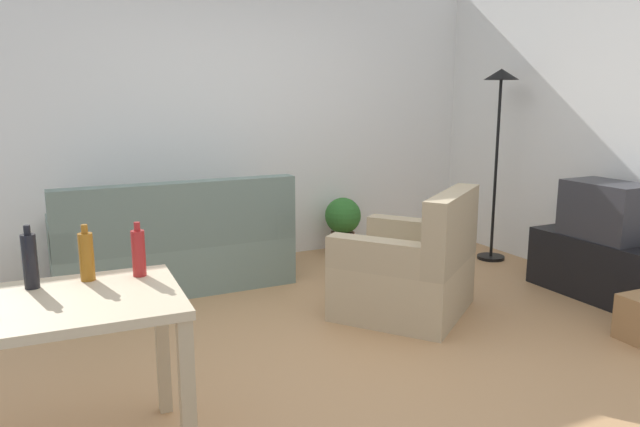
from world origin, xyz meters
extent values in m
cube|color=tan|center=(0.00, 0.00, -0.01)|extent=(5.20, 4.40, 0.02)
cube|color=white|center=(0.00, 2.20, 1.35)|extent=(5.20, 0.10, 2.70)
cube|color=silver|center=(2.60, 0.00, 1.35)|extent=(0.10, 4.40, 2.70)
cube|color=slate|center=(-0.71, 1.65, 0.20)|extent=(1.88, 0.84, 0.40)
cube|color=slate|center=(-0.71, 1.31, 0.66)|extent=(1.88, 0.16, 0.52)
cube|color=slate|center=(0.15, 1.65, 0.51)|extent=(0.16, 0.84, 0.22)
cube|color=slate|center=(-1.57, 1.65, 0.51)|extent=(0.16, 0.84, 0.22)
cube|color=black|center=(2.25, -0.15, 0.24)|extent=(0.44, 1.10, 0.48)
cube|color=#2D2D33|center=(2.25, -0.15, 0.70)|extent=(0.40, 0.60, 0.44)
cube|color=black|center=(2.46, -0.15, 0.70)|extent=(0.01, 0.52, 0.36)
cylinder|color=black|center=(2.25, 1.08, 0.01)|extent=(0.26, 0.26, 0.03)
cylinder|color=black|center=(2.25, 1.08, 0.87)|extent=(0.03, 0.03, 1.68)
cone|color=black|center=(2.25, 1.08, 1.76)|extent=(0.32, 0.32, 0.10)
cube|color=#C6B28E|center=(-1.78, -0.67, 0.74)|extent=(1.23, 0.75, 0.04)
cube|color=tan|center=(-1.24, -1.00, 0.36)|extent=(0.06, 0.06, 0.72)
cube|color=tan|center=(-1.21, -0.38, 0.36)|extent=(0.06, 0.06, 0.72)
cylinder|color=brown|center=(1.04, 1.90, 0.11)|extent=(0.24, 0.24, 0.22)
sphere|color=#2D6B28|center=(1.04, 1.90, 0.39)|extent=(0.36, 0.36, 0.36)
cube|color=tan|center=(0.67, 0.27, 0.20)|extent=(1.22, 1.21, 0.40)
cube|color=tan|center=(0.88, 0.00, 0.66)|extent=(0.82, 0.67, 0.52)
cube|color=tan|center=(0.97, 0.50, 0.51)|extent=(0.63, 0.77, 0.22)
cube|color=tan|center=(0.38, 0.05, 0.51)|extent=(0.63, 0.77, 0.22)
cylinder|color=black|center=(-1.76, -0.46, 0.88)|extent=(0.06, 0.06, 0.24)
cylinder|color=black|center=(-1.76, -0.46, 1.02)|extent=(0.03, 0.03, 0.04)
cylinder|color=#9E6019|center=(-1.53, -0.45, 0.87)|extent=(0.07, 0.07, 0.22)
cylinder|color=#9E6019|center=(-1.53, -0.45, 1.00)|extent=(0.03, 0.03, 0.04)
cylinder|color=#AD2323|center=(-1.31, -0.48, 0.87)|extent=(0.06, 0.06, 0.21)
cylinder|color=#AD2323|center=(-1.31, -0.48, 0.99)|extent=(0.03, 0.03, 0.04)
camera|label=1|loc=(-1.73, -3.23, 1.59)|focal=33.48mm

